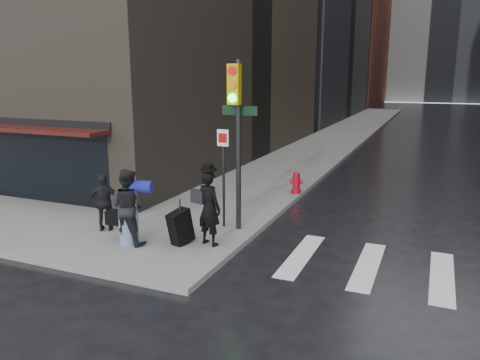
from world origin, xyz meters
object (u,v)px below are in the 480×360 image
object	(u,v)px
man_jeans	(128,207)
man_greycoat	(105,203)
man_overcoat	(203,211)
traffic_light	(235,123)
fire_hydrant	(296,184)

from	to	relation	value
man_jeans	man_greycoat	distance (m)	1.36
man_overcoat	traffic_light	size ratio (longest dim) A/B	0.46
man_greycoat	traffic_light	size ratio (longest dim) A/B	0.35
man_jeans	man_greycoat	size ratio (longest dim) A/B	1.22
man_jeans	man_greycoat	xyz separation A→B (m)	(-1.20, 0.60, -0.18)
man_overcoat	fire_hydrant	xyz separation A→B (m)	(0.69, 5.96, -0.53)
traffic_light	fire_hydrant	bearing A→B (deg)	87.47
man_overcoat	man_greycoat	bearing A→B (deg)	17.84
man_jeans	traffic_light	xyz separation A→B (m)	(2.05, 2.06, 1.99)
traffic_light	man_jeans	bearing A→B (deg)	-132.41
man_greycoat	traffic_light	distance (m)	4.17
man_overcoat	fire_hydrant	bearing A→B (deg)	-80.14
traffic_light	fire_hydrant	distance (m)	5.28
traffic_light	fire_hydrant	size ratio (longest dim) A/B	5.71
man_greycoat	fire_hydrant	bearing A→B (deg)	-150.24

